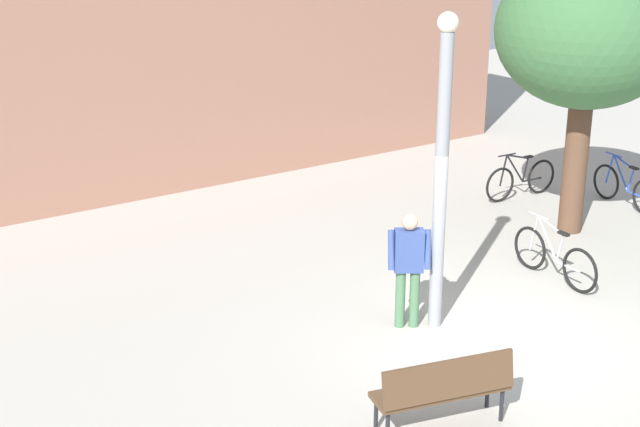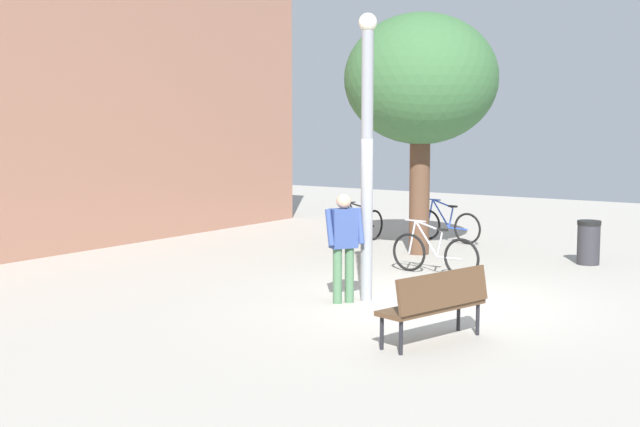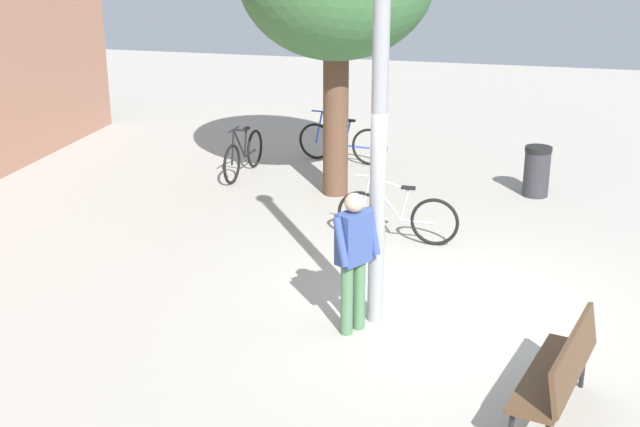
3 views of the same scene
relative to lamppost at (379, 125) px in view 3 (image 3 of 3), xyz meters
The scene contains 8 objects.
ground_plane 2.52m from the lamppost, 59.55° to the right, with size 36.00×36.00×0.00m, color #A8A399.
lamppost is the anchor object (origin of this frame).
person_by_lamppost 1.45m from the lamppost, 150.86° to the left, with size 0.62×0.51×1.67m.
park_bench 3.23m from the lamppost, 129.51° to the right, with size 1.67×0.86×0.92m.
bicycle_blue 7.06m from the lamppost, 15.55° to the left, with size 0.34×1.79×0.97m.
bicycle_black 6.55m from the lamppost, 32.71° to the left, with size 1.81×0.17×0.97m.
bicycle_silver 3.28m from the lamppost, ahead, with size 0.18×1.81×0.97m.
trash_bin 5.90m from the lamppost, 18.95° to the right, with size 0.45×0.45×0.85m.
Camera 3 is at (-9.60, -0.79, 4.60)m, focal length 48.56 mm.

